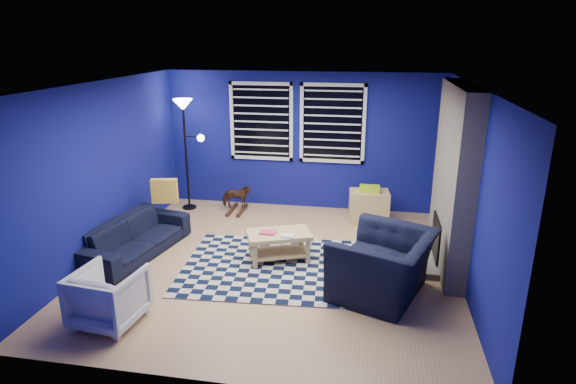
% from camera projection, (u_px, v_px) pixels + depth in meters
% --- Properties ---
extents(floor, '(5.00, 5.00, 0.00)m').
position_uv_depth(floor, '(275.00, 264.00, 6.83)').
color(floor, tan).
rests_on(floor, ground).
extents(ceiling, '(5.00, 5.00, 0.00)m').
position_uv_depth(ceiling, '(274.00, 85.00, 6.05)').
color(ceiling, white).
rests_on(ceiling, wall_back).
extents(wall_back, '(5.00, 0.00, 5.00)m').
position_uv_depth(wall_back, '(302.00, 142.00, 8.78)').
color(wall_back, navy).
rests_on(wall_back, floor).
extents(wall_left, '(0.00, 5.00, 5.00)m').
position_uv_depth(wall_left, '(103.00, 171.00, 6.85)').
color(wall_left, navy).
rests_on(wall_left, floor).
extents(wall_right, '(0.00, 5.00, 5.00)m').
position_uv_depth(wall_right, '(470.00, 190.00, 6.03)').
color(wall_right, navy).
rests_on(wall_right, floor).
extents(fireplace, '(0.65, 2.00, 2.50)m').
position_uv_depth(fireplace, '(452.00, 182.00, 6.53)').
color(fireplace, gray).
rests_on(fireplace, floor).
extents(window_left, '(1.17, 0.06, 1.42)m').
position_uv_depth(window_left, '(261.00, 122.00, 8.76)').
color(window_left, black).
rests_on(window_left, wall_back).
extents(window_right, '(1.17, 0.06, 1.42)m').
position_uv_depth(window_right, '(332.00, 124.00, 8.55)').
color(window_right, black).
rests_on(window_right, wall_back).
extents(tv, '(0.07, 1.00, 0.58)m').
position_uv_depth(tv, '(445.00, 144.00, 7.86)').
color(tv, black).
rests_on(tv, wall_right).
extents(rug, '(2.62, 2.15, 0.02)m').
position_uv_depth(rug, '(274.00, 266.00, 6.74)').
color(rug, black).
rests_on(rug, floor).
extents(sofa, '(1.98, 1.07, 0.55)m').
position_uv_depth(sofa, '(135.00, 237.00, 7.06)').
color(sofa, black).
rests_on(sofa, floor).
extents(armchair_big, '(1.52, 1.43, 0.80)m').
position_uv_depth(armchair_big, '(383.00, 265.00, 5.92)').
color(armchair_big, black).
rests_on(armchair_big, floor).
extents(armchair_bent, '(0.77, 0.79, 0.65)m').
position_uv_depth(armchair_bent, '(109.00, 296.00, 5.35)').
color(armchair_bent, gray).
rests_on(armchair_bent, floor).
extents(rocking_horse, '(0.33, 0.56, 0.45)m').
position_uv_depth(rocking_horse, '(236.00, 197.00, 8.78)').
color(rocking_horse, '#4C2B18').
rests_on(rocking_horse, floor).
extents(coffee_table, '(1.02, 0.81, 0.45)m').
position_uv_depth(coffee_table, '(279.00, 240.00, 6.86)').
color(coffee_table, tan).
rests_on(coffee_table, rug).
extents(cabinet, '(0.71, 0.51, 0.65)m').
position_uv_depth(cabinet, '(369.00, 206.00, 8.30)').
color(cabinet, tan).
rests_on(cabinet, floor).
extents(floor_lamp, '(0.55, 0.34, 2.03)m').
position_uv_depth(floor_lamp, '(185.00, 120.00, 8.54)').
color(floor_lamp, black).
rests_on(floor_lamp, floor).
extents(throw_pillow, '(0.42, 0.21, 0.39)m').
position_uv_depth(throw_pillow, '(165.00, 191.00, 7.64)').
color(throw_pillow, gold).
rests_on(throw_pillow, sofa).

